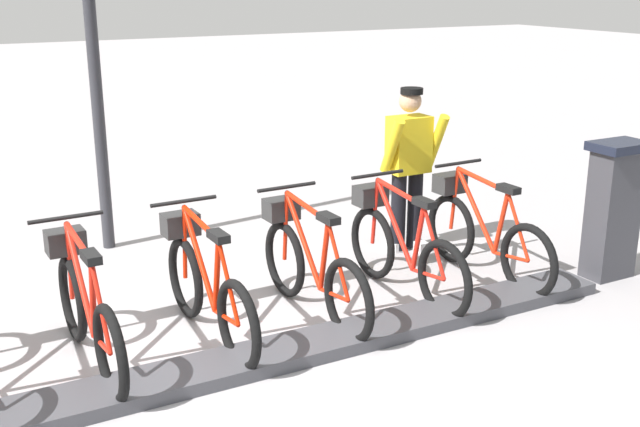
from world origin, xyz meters
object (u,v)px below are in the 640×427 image
object	(u,v)px
bike_docked_2	(310,265)
bike_docked_3	(206,285)
bike_docked_1	(401,248)
bike_docked_0	(482,232)
payment_kiosk	(613,208)
bike_docked_4	(86,308)
worker_near_rack	(409,164)

from	to	relation	value
bike_docked_2	bike_docked_3	world-z (taller)	same
bike_docked_1	bike_docked_0	bearing A→B (deg)	-90.00
bike_docked_0	bike_docked_2	bearing A→B (deg)	90.00
bike_docked_0	bike_docked_3	world-z (taller)	same
bike_docked_0	payment_kiosk	bearing A→B (deg)	-119.05
bike_docked_1	bike_docked_4	xyz separation A→B (m)	(0.00, 2.71, 0.00)
payment_kiosk	bike_docked_0	xyz separation A→B (m)	(0.57, 1.03, -0.24)
bike_docked_4	worker_near_rack	size ratio (longest dim) A/B	1.04
worker_near_rack	bike_docked_0	bearing A→B (deg)	-167.52
bike_docked_2	worker_near_rack	distance (m)	1.91
payment_kiosk	bike_docked_3	xyz separation A→B (m)	(0.57, 3.74, -0.24)
worker_near_rack	bike_docked_3	bearing A→B (deg)	110.26
payment_kiosk	bike_docked_4	distance (m)	4.68
bike_docked_1	bike_docked_4	bearing A→B (deg)	90.00
bike_docked_2	bike_docked_4	size ratio (longest dim) A/B	1.00
bike_docked_3	bike_docked_4	world-z (taller)	same
payment_kiosk	bike_docked_2	distance (m)	2.90
worker_near_rack	bike_docked_4	bearing A→B (deg)	105.18
bike_docked_1	bike_docked_4	distance (m)	2.71
bike_docked_1	worker_near_rack	size ratio (longest dim) A/B	1.04
bike_docked_0	bike_docked_2	size ratio (longest dim) A/B	1.00
bike_docked_0	bike_docked_1	xyz separation A→B (m)	(0.00, 0.90, 0.00)
bike_docked_1	worker_near_rack	xyz separation A→B (m)	(0.92, -0.70, 0.48)
bike_docked_0	worker_near_rack	size ratio (longest dim) A/B	1.04
payment_kiosk	bike_docked_0	distance (m)	1.20
payment_kiosk	bike_docked_0	size ratio (longest dim) A/B	0.74
bike_docked_3	worker_near_rack	size ratio (longest dim) A/B	1.04
bike_docked_2	bike_docked_3	size ratio (longest dim) A/B	1.00
bike_docked_1	bike_docked_2	xyz separation A→B (m)	(0.00, 0.90, 0.00)
bike_docked_0	worker_near_rack	world-z (taller)	worker_near_rack
bike_docked_0	bike_docked_1	world-z (taller)	same
payment_kiosk	bike_docked_2	xyz separation A→B (m)	(0.57, 2.83, -0.24)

